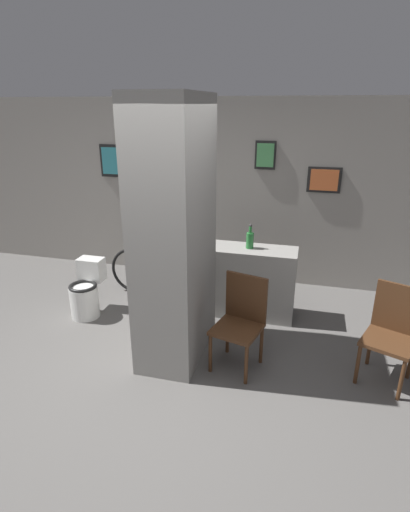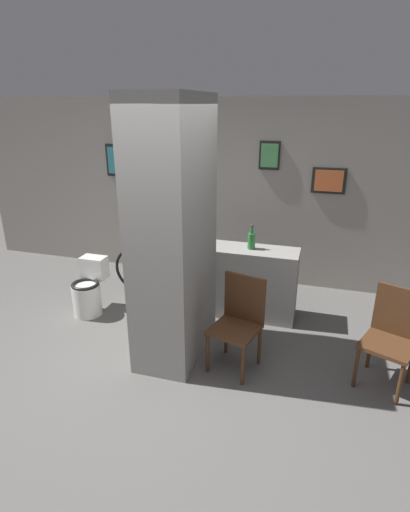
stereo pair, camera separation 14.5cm
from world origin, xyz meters
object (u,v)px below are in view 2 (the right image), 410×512
Objects in this scene: toilet at (89,291)px; bottle_tall at (251,240)px; chair_near_pillar at (239,319)px; bicycle at (168,272)px; chair_by_doorway at (392,334)px.

bottle_tall reaches higher than toilet.
chair_near_pillar is 1.79m from bicycle.
toilet is 2.13m from bottle_tall.
chair_near_pillar is 1.17m from bottle_tall.
bicycle is 1.35m from bottle_tall.
bottle_tall reaches higher than chair_near_pillar.
toilet is 2.11m from chair_near_pillar.
toilet is 3.47m from chair_by_doorway.
bicycle reaches higher than toilet.
bicycle is 5.25× the size of bottle_tall.
bottle_tall is at bearing -9.57° from bicycle.
chair_near_pillar is at bearing -14.49° from toilet.
chair_by_doorway is 3.12× the size of bottle_tall.
chair_by_doorway is 0.59× the size of bicycle.
bicycle is at bearing 170.43° from bottle_tall.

